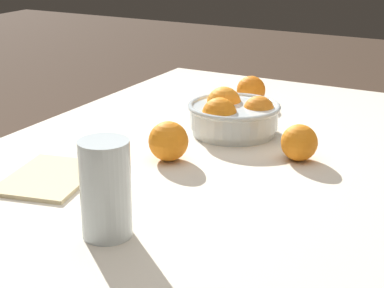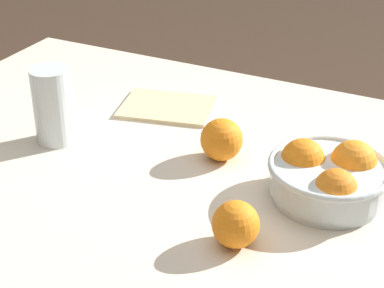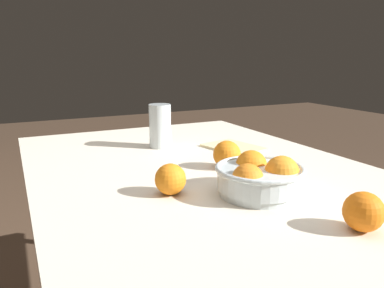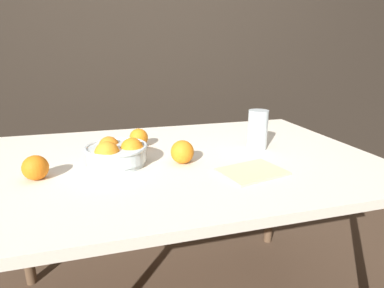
% 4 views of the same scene
% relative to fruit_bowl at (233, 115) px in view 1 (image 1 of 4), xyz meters
% --- Properties ---
extents(dining_table, '(1.49, 0.96, 0.78)m').
position_rel_fruit_bowl_xyz_m(dining_table, '(0.21, 0.03, -0.12)').
color(dining_table, beige).
rests_on(dining_table, ground_plane).
extents(fruit_bowl, '(0.21, 0.21, 0.10)m').
position_rel_fruit_bowl_xyz_m(fruit_bowl, '(0.00, 0.00, 0.00)').
color(fruit_bowl, silver).
rests_on(fruit_bowl, dining_table).
extents(juice_glass, '(0.08, 0.08, 0.16)m').
position_rel_fruit_bowl_xyz_m(juice_glass, '(0.56, 0.04, 0.03)').
color(juice_glass, '#F4A314').
rests_on(juice_glass, dining_table).
extents(orange_loose_near_bowl, '(0.08, 0.08, 0.08)m').
position_rel_fruit_bowl_xyz_m(orange_loose_near_bowl, '(0.09, 0.19, -0.01)').
color(orange_loose_near_bowl, orange).
rests_on(orange_loose_near_bowl, dining_table).
extents(orange_loose_front, '(0.08, 0.08, 0.08)m').
position_rel_fruit_bowl_xyz_m(orange_loose_front, '(0.22, -0.04, -0.00)').
color(orange_loose_front, orange).
rests_on(orange_loose_front, dining_table).
extents(orange_loose_aside, '(0.08, 0.08, 0.08)m').
position_rel_fruit_bowl_xyz_m(orange_loose_aside, '(-0.25, -0.06, -0.01)').
color(orange_loose_aside, orange).
rests_on(orange_loose_aside, dining_table).
extents(napkin, '(0.23, 0.19, 0.01)m').
position_rel_fruit_bowl_xyz_m(napkin, '(0.42, -0.19, -0.04)').
color(napkin, beige).
rests_on(napkin, dining_table).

